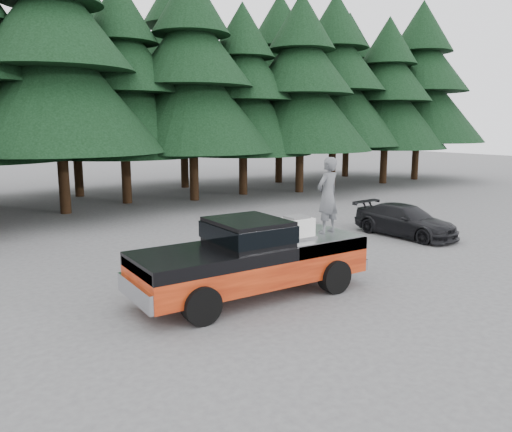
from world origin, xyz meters
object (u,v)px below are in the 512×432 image
pickup_truck (251,269)px  air_compressor (297,228)px  man_on_bed (328,195)px  parked_car (405,221)px

pickup_truck → air_compressor: size_ratio=8.29×
man_on_bed → parked_car: size_ratio=0.49×
pickup_truck → man_on_bed: bearing=-3.2°
pickup_truck → man_on_bed: man_on_bed is taller
pickup_truck → man_on_bed: (2.29, -0.13, 1.66)m
air_compressor → man_on_bed: (1.06, 0.08, 0.75)m
air_compressor → man_on_bed: bearing=2.0°
parked_car → man_on_bed: bearing=-162.3°
pickup_truck → air_compressor: air_compressor is taller
pickup_truck → parked_car: (8.46, 2.46, -0.08)m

